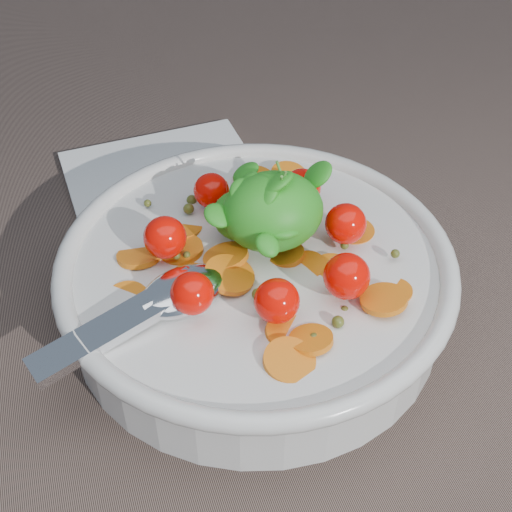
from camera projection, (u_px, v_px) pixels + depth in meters
name	position (u px, v px, depth m)	size (l,w,h in m)	color
ground	(236.00, 346.00, 0.51)	(6.00, 6.00, 0.00)	#6E594E
bowl	(256.00, 279.00, 0.51)	(0.30, 0.28, 0.12)	silver
napkin	(166.00, 181.00, 0.65)	(0.17, 0.15, 0.01)	white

